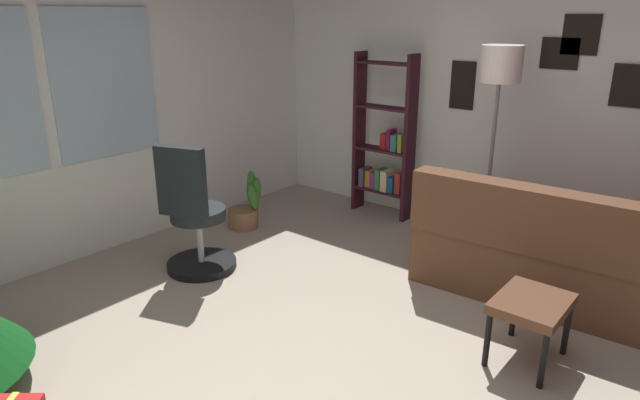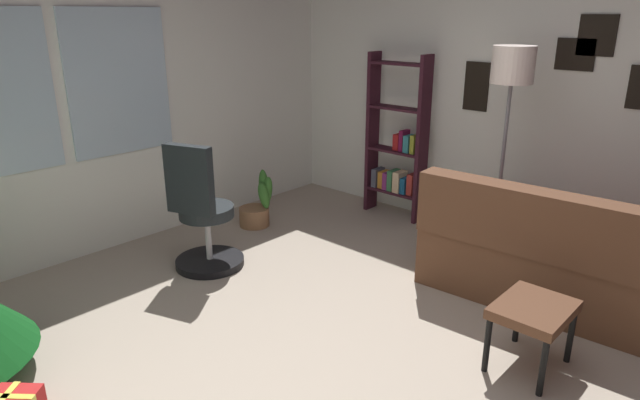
{
  "view_description": "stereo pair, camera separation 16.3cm",
  "coord_description": "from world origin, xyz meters",
  "px_view_note": "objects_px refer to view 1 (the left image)",
  "views": [
    {
      "loc": [
        -2.29,
        -1.56,
        1.99
      ],
      "look_at": [
        0.06,
        0.38,
        0.95
      ],
      "focal_mm": 30.87,
      "sensor_mm": 36.0,
      "label": 1
    },
    {
      "loc": [
        -2.19,
        -1.68,
        1.99
      ],
      "look_at": [
        0.06,
        0.38,
        0.95
      ],
      "focal_mm": 30.87,
      "sensor_mm": 36.0,
      "label": 2
    }
  ],
  "objects_px": {
    "office_chair": "(195,223)",
    "floor_lamp": "(499,83)",
    "footstool": "(531,308)",
    "bookshelf": "(384,147)",
    "couch": "(560,252)",
    "potted_plant": "(247,208)"
  },
  "relations": [
    {
      "from": "footstool",
      "to": "office_chair",
      "type": "distance_m",
      "value": 2.53
    },
    {
      "from": "footstool",
      "to": "floor_lamp",
      "type": "distance_m",
      "value": 1.88
    },
    {
      "from": "office_chair",
      "to": "couch",
      "type": "bearing_deg",
      "value": -57.38
    },
    {
      "from": "footstool",
      "to": "office_chair",
      "type": "bearing_deg",
      "value": 101.17
    },
    {
      "from": "bookshelf",
      "to": "couch",
      "type": "bearing_deg",
      "value": -106.82
    },
    {
      "from": "couch",
      "to": "bookshelf",
      "type": "xyz_separation_m",
      "value": [
        0.58,
        1.93,
        0.39
      ]
    },
    {
      "from": "office_chair",
      "to": "floor_lamp",
      "type": "bearing_deg",
      "value": -43.22
    },
    {
      "from": "floor_lamp",
      "to": "potted_plant",
      "type": "relative_size",
      "value": 3.19
    },
    {
      "from": "couch",
      "to": "office_chair",
      "type": "height_order",
      "value": "office_chair"
    },
    {
      "from": "office_chair",
      "to": "footstool",
      "type": "bearing_deg",
      "value": -78.83
    },
    {
      "from": "floor_lamp",
      "to": "potted_plant",
      "type": "distance_m",
      "value": 2.56
    },
    {
      "from": "footstool",
      "to": "floor_lamp",
      "type": "height_order",
      "value": "floor_lamp"
    },
    {
      "from": "couch",
      "to": "potted_plant",
      "type": "distance_m",
      "value": 2.81
    },
    {
      "from": "office_chair",
      "to": "floor_lamp",
      "type": "xyz_separation_m",
      "value": [
        1.75,
        -1.65,
        1.05
      ]
    },
    {
      "from": "floor_lamp",
      "to": "bookshelf",
      "type": "bearing_deg",
      "value": 75.16
    },
    {
      "from": "bookshelf",
      "to": "potted_plant",
      "type": "distance_m",
      "value": 1.5
    },
    {
      "from": "couch",
      "to": "bookshelf",
      "type": "relative_size",
      "value": 1.12
    },
    {
      "from": "couch",
      "to": "potted_plant",
      "type": "xyz_separation_m",
      "value": [
        -0.56,
        2.75,
        -0.14
      ]
    },
    {
      "from": "couch",
      "to": "floor_lamp",
      "type": "bearing_deg",
      "value": 69.73
    },
    {
      "from": "office_chair",
      "to": "bookshelf",
      "type": "xyz_separation_m",
      "value": [
        2.08,
        -0.41,
        0.3
      ]
    },
    {
      "from": "couch",
      "to": "potted_plant",
      "type": "relative_size",
      "value": 3.32
    },
    {
      "from": "office_chair",
      "to": "potted_plant",
      "type": "bearing_deg",
      "value": 23.74
    }
  ]
}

